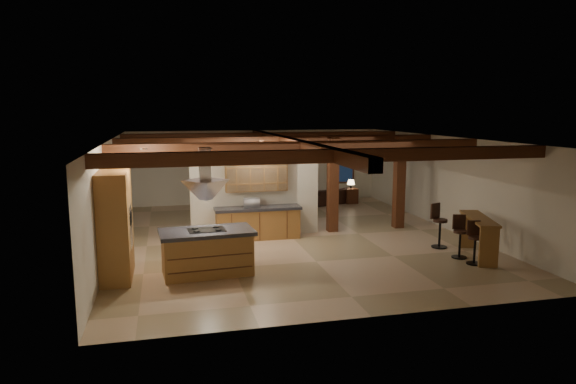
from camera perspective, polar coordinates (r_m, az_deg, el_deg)
The scene contains 23 objects.
ground at distance 15.13m, azimuth 0.47°, elevation -5.08°, with size 12.00×12.00×0.00m, color tan.
room_walls at distance 14.80m, azimuth 0.48°, elevation 1.62°, with size 12.00×12.00×12.00m.
ceiling_beams at distance 14.70m, azimuth 0.48°, elevation 5.41°, with size 10.00×12.00×0.28m.
timber_posts at distance 16.04m, azimuth 8.75°, elevation 2.05°, with size 2.50×0.30×2.90m.
partition_wall at distance 15.18m, azimuth -3.65°, elevation -0.80°, with size 3.80×0.18×2.20m, color beige.
pantry_cabinet at distance 11.96m, azimuth -18.60°, elevation -3.52°, with size 0.67×1.60×2.40m.
back_counter at distance 14.93m, azimuth -3.37°, elevation -3.42°, with size 2.50×0.66×0.94m.
upper_display_cabinet at distance 14.88m, azimuth -3.55°, elevation 1.92°, with size 1.80×0.36×0.95m.
range_hood at distance 11.62m, azimuth -9.12°, elevation -0.58°, with size 1.10×1.10×1.40m.
back_windows at distance 21.26m, azimuth 3.95°, elevation 3.15°, with size 2.70×0.07×1.70m.
framed_art at distance 20.37m, azimuth -7.68°, elevation 3.39°, with size 0.65×0.05×0.85m.
recessed_cans at distance 12.37m, azimuth -8.82°, elevation 5.10°, with size 3.16×2.46×0.03m.
kitchen_island at distance 11.89m, azimuth -8.97°, elevation -6.56°, with size 2.18×1.27×1.04m.
dining_table at distance 17.39m, azimuth -1.44°, elevation -2.00°, with size 2.02×1.13×0.71m, color #38180E.
sofa at distance 20.53m, azimuth 4.68°, elevation -0.44°, with size 2.09×0.82×0.61m, color black.
microwave at distance 14.78m, azimuth -4.05°, elevation -1.21°, with size 0.46×0.31×0.26m, color silver.
bar_counter at distance 13.90m, azimuth 20.40°, elevation -4.01°, with size 1.06×2.02×1.03m.
side_table at distance 20.70m, azimuth 6.98°, elevation -0.42°, with size 0.48×0.48×0.59m, color #3A1E0E.
table_lamp at distance 20.62m, azimuth 7.01°, elevation 1.08°, with size 0.30×0.30×0.35m.
bar_stool_a at distance 13.30m, azimuth 20.01°, elevation -5.29°, with size 0.38×0.39×1.05m.
bar_stool_b at distance 13.72m, azimuth 18.54°, elevation -4.69°, with size 0.39×0.41×1.09m.
bar_stool_c at distance 14.54m, azimuth 16.40°, elevation -3.59°, with size 0.45×0.46×1.20m.
dining_chairs at distance 17.34m, azimuth -1.45°, elevation -1.16°, with size 2.17×2.17×1.21m.
Camera 1 is at (-3.54, -14.23, 3.73)m, focal length 32.00 mm.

